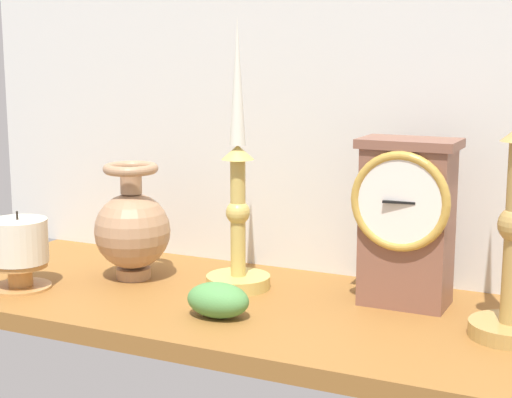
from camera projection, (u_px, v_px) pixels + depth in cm
name	position (u px, v px, depth cm)	size (l,w,h in cm)	color
ground_plane	(272.00, 313.00, 107.37)	(100.00, 36.00, 2.40)	brown
back_wall	(326.00, 54.00, 117.66)	(120.00, 2.00, 65.00)	silver
mantel_clock	(406.00, 219.00, 104.89)	(12.84, 8.84, 22.00)	brown
candlestick_tall_center	(238.00, 206.00, 112.48)	(9.08, 9.08, 37.72)	tan
brass_vase_bulbous	(132.00, 227.00, 117.94)	(11.11, 11.11, 17.07)	#A67D5B
pillar_candle_front	(19.00, 250.00, 113.39)	(8.58, 8.58, 11.11)	#BC8446
ivy_sprig	(218.00, 300.00, 101.71)	(8.27, 5.79, 4.42)	#4D8B46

